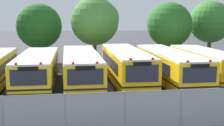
# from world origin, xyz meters

# --- Properties ---
(ground_plane) EXTENTS (160.00, 160.00, 0.00)m
(ground_plane) POSITION_xyz_m (0.00, 0.00, 0.00)
(ground_plane) COLOR #38383D
(school_bus_1) EXTENTS (2.69, 9.87, 2.52)m
(school_bus_1) POSITION_xyz_m (-4.81, -0.21, 1.33)
(school_bus_1) COLOR yellow
(school_bus_1) RESTS_ON ground_plane
(school_bus_2) EXTENTS (2.67, 11.15, 2.55)m
(school_bus_2) POSITION_xyz_m (-1.70, 0.10, 1.35)
(school_bus_2) COLOR yellow
(school_bus_2) RESTS_ON ground_plane
(school_bus_3) EXTENTS (2.48, 10.55, 2.72)m
(school_bus_3) POSITION_xyz_m (1.65, -0.26, 1.43)
(school_bus_3) COLOR #EAA80C
(school_bus_3) RESTS_ON ground_plane
(school_bus_4) EXTENTS (2.77, 11.41, 2.58)m
(school_bus_4) POSITION_xyz_m (4.95, -0.24, 1.36)
(school_bus_4) COLOR yellow
(school_bus_4) RESTS_ON ground_plane
(school_bus_5) EXTENTS (2.59, 10.12, 2.54)m
(school_bus_5) POSITION_xyz_m (8.12, 0.07, 1.34)
(school_bus_5) COLOR #EAA80C
(school_bus_5) RESTS_ON ground_plane
(tree_1) EXTENTS (4.85, 4.85, 6.42)m
(tree_1) POSITION_xyz_m (-5.72, 11.46, 4.02)
(tree_1) COLOR #4C3823
(tree_1) RESTS_ON ground_plane
(tree_2) EXTENTS (5.11, 5.11, 7.09)m
(tree_2) POSITION_xyz_m (0.45, 10.08, 4.60)
(tree_2) COLOR #4C3823
(tree_2) RESTS_ON ground_plane
(tree_3) EXTENTS (4.82, 4.82, 6.55)m
(tree_3) POSITION_xyz_m (8.30, 9.19, 4.18)
(tree_3) COLOR #4C3823
(tree_3) RESTS_ON ground_plane
(tree_4) EXTENTS (4.74, 4.74, 6.78)m
(tree_4) POSITION_xyz_m (13.44, 10.51, 4.43)
(tree_4) COLOR #4C3823
(tree_4) RESTS_ON ground_plane
(chainlink_fence) EXTENTS (21.08, 0.07, 1.84)m
(chainlink_fence) POSITION_xyz_m (-0.16, -9.60, 0.95)
(chainlink_fence) COLOR #9EA0A3
(chainlink_fence) RESTS_ON ground_plane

